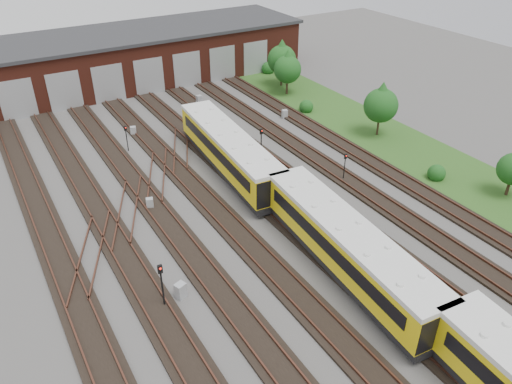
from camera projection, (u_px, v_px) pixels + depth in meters
ground at (283, 247)px, 35.43m from camera, size 120.00×120.00×0.00m
track_network at (277, 242)px, 35.73m from camera, size 30.40×70.00×0.33m
maintenance_shed at (109, 60)px, 62.99m from camera, size 51.00×12.50×6.35m
grass_verge at (384, 137)px, 51.05m from camera, size 8.00×55.00×0.05m
metro_train at (347, 247)px, 32.10m from camera, size 4.18×48.49×3.37m
signal_mast_0 at (161, 280)px, 29.35m from camera, size 0.29×0.27×3.22m
signal_mast_1 at (126, 135)px, 47.51m from camera, size 0.26×0.24×2.57m
signal_mast_2 at (261, 139)px, 46.29m from camera, size 0.27×0.25×2.88m
signal_mast_3 at (345, 163)px, 42.70m from camera, size 0.23×0.21×2.52m
relay_cabinet_0 at (150, 203)px, 39.48m from camera, size 0.67×0.61×0.91m
relay_cabinet_1 at (133, 131)px, 51.16m from camera, size 0.69×0.63×0.94m
relay_cabinet_2 at (181, 291)px, 30.83m from camera, size 0.79×0.72×1.07m
relay_cabinet_3 at (199, 100)px, 58.63m from camera, size 0.66×0.58×1.00m
relay_cabinet_4 at (285, 114)px, 54.96m from camera, size 0.63×0.55×0.94m
tree_0 at (282, 56)px, 62.18m from camera, size 3.59×3.59×5.94m
tree_1 at (288, 66)px, 59.71m from camera, size 3.31×3.31×5.49m
tree_2 at (381, 102)px, 49.52m from camera, size 3.43×3.43×5.68m
bush_0 at (437, 171)px, 43.32m from camera, size 1.56×1.56×1.56m
bush_1 at (306, 105)px, 56.43m from camera, size 1.58×1.58×1.58m
bush_2 at (268, 67)px, 68.11m from camera, size 1.78×1.78×1.78m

